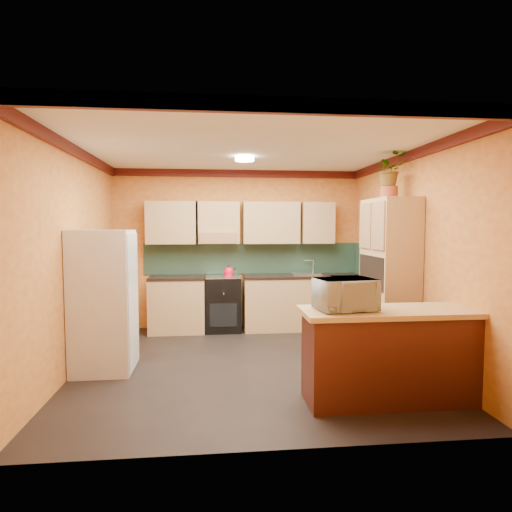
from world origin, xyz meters
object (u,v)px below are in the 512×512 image
at_px(base_cabinets_back, 260,304).
at_px(pantry, 389,279).
at_px(stove, 223,303).
at_px(microwave, 345,294).
at_px(fridge, 103,301).
at_px(breakfast_bar, 396,358).

height_order(base_cabinets_back, pantry, pantry).
relative_size(stove, microwave, 1.64).
relative_size(base_cabinets_back, microwave, 6.57).
distance_m(pantry, microwave, 1.70).
relative_size(pantry, microwave, 3.78).
xyz_separation_m(fridge, breakfast_bar, (3.11, -1.23, -0.41)).
relative_size(breakfast_bar, microwave, 3.24).
bearing_deg(fridge, stove, 51.60).
height_order(base_cabinets_back, breakfast_bar, same).
xyz_separation_m(pantry, breakfast_bar, (-0.49, -1.35, -0.61)).
relative_size(fridge, pantry, 0.81).
bearing_deg(microwave, base_cabinets_back, 89.14).
distance_m(stove, pantry, 2.81).
bearing_deg(pantry, base_cabinets_back, 130.85).
xyz_separation_m(fridge, pantry, (3.60, 0.12, 0.20)).
height_order(fridge, breakfast_bar, fridge).
bearing_deg(breakfast_bar, fridge, 158.42).
height_order(stove, pantry, pantry).
distance_m(stove, fridge, 2.41).
bearing_deg(stove, base_cabinets_back, 0.00).
relative_size(base_cabinets_back, stove, 4.01).
bearing_deg(stove, fridge, -128.40).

